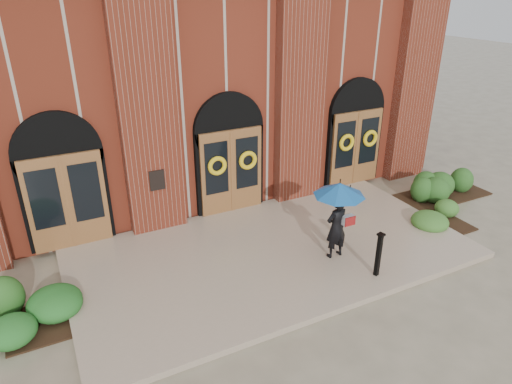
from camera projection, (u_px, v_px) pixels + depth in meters
ground at (276, 258)px, 11.66m from camera, size 90.00×90.00×0.00m
landing at (273, 253)px, 11.75m from camera, size 10.00×5.30×0.15m
church_building at (165, 66)px, 17.29m from camera, size 16.20×12.53×7.00m
man_with_umbrella at (338, 206)px, 10.90m from camera, size 1.29×1.29×2.00m
metal_post at (379, 254)px, 10.49m from camera, size 0.18×0.18×1.11m
hedge_wall_right at (441, 185)px, 14.84m from camera, size 3.05×1.22×0.78m
hedge_front_left at (46, 313)px, 9.34m from camera, size 1.44×1.23×0.51m
hedge_front_right at (442, 218)px, 13.10m from camera, size 1.36×1.17×0.48m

